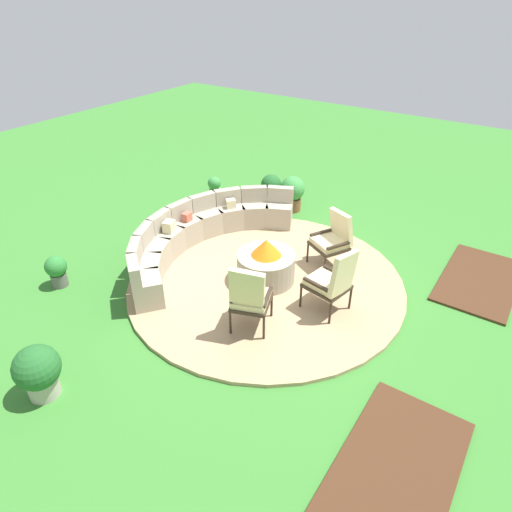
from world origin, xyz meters
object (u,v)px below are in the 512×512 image
curved_stone_bench (200,234)px  lounge_chair_back_left (333,238)px  potted_plant_0 (38,371)px  potted_plant_3 (292,192)px  fire_pit (266,264)px  potted_plant_2 (214,187)px  potted_plant_1 (271,189)px  lounge_chair_front_right (333,281)px  lounge_chair_front_left (250,297)px  potted_plant_4 (57,270)px

curved_stone_bench → lounge_chair_back_left: lounge_chair_back_left is taller
potted_plant_0 → potted_plant_3: size_ratio=0.95×
lounge_chair_back_left → potted_plant_3: (1.60, 1.74, -0.18)m
fire_pit → potted_plant_2: size_ratio=1.79×
potted_plant_1 → fire_pit: bearing=-149.0°
fire_pit → potted_plant_1: bearing=31.0°
curved_stone_bench → potted_plant_3: 2.52m
potted_plant_0 → potted_plant_1: bearing=5.5°
lounge_chair_front_right → potted_plant_2: 4.64m
lounge_chair_front_left → potted_plant_4: size_ratio=2.07×
lounge_chair_back_left → potted_plant_0: lounge_chair_back_left is taller
potted_plant_2 → lounge_chair_back_left: bearing=-107.3°
lounge_chair_front_left → potted_plant_1: 4.24m
fire_pit → lounge_chair_front_left: 1.29m
curved_stone_bench → lounge_chair_back_left: bearing=-69.0°
lounge_chair_back_left → potted_plant_2: lounge_chair_back_left is taller
curved_stone_bench → lounge_chair_front_right: size_ratio=3.61×
potted_plant_2 → potted_plant_3: 1.84m
lounge_chair_back_left → potted_plant_0: size_ratio=1.39×
lounge_chair_front_left → lounge_chair_front_right: lounge_chair_front_left is taller
fire_pit → lounge_chair_front_left: lounge_chair_front_left is taller
potted_plant_2 → potted_plant_3: (0.51, -1.76, 0.13)m
lounge_chair_front_left → potted_plant_1: bearing=98.2°
potted_plant_0 → potted_plant_4: bearing=50.4°
lounge_chair_front_right → potted_plant_1: (2.70, 2.79, -0.21)m
potted_plant_0 → potted_plant_2: 5.94m
lounge_chair_front_left → potted_plant_2: size_ratio=2.12×
curved_stone_bench → potted_plant_2: size_ratio=7.35×
lounge_chair_front_left → lounge_chair_back_left: (2.19, -0.22, -0.04)m
potted_plant_1 → lounge_chair_front_right: bearing=-134.0°
lounge_chair_back_left → potted_plant_2: 3.67m
lounge_chair_front_right → lounge_chair_back_left: lounge_chair_front_right is taller
potted_plant_2 → potted_plant_1: bearing=-70.7°
lounge_chair_front_left → potted_plant_2: 4.65m
lounge_chair_back_left → curved_stone_bench: bearing=49.5°
fire_pit → potted_plant_0: 3.65m
lounge_chair_front_left → potted_plant_0: 2.78m
lounge_chair_front_left → potted_plant_2: lounge_chair_front_left is taller
lounge_chair_front_right → curved_stone_bench: bearing=95.0°
potted_plant_1 → potted_plant_3: potted_plant_3 is taller
curved_stone_bench → potted_plant_0: size_ratio=5.40×
potted_plant_4 → fire_pit: bearing=-54.3°
potted_plant_0 → lounge_chair_front_left: bearing=-31.4°
lounge_chair_front_right → potted_plant_3: 3.60m
lounge_chair_front_left → potted_plant_3: lounge_chair_front_left is taller
fire_pit → potted_plant_4: fire_pit is taller
potted_plant_0 → potted_plant_3: bearing=0.8°
potted_plant_3 → potted_plant_4: size_ratio=1.39×
potted_plant_1 → lounge_chair_front_left: bearing=-151.5°
lounge_chair_front_right → potted_plant_2: size_ratio=2.04×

